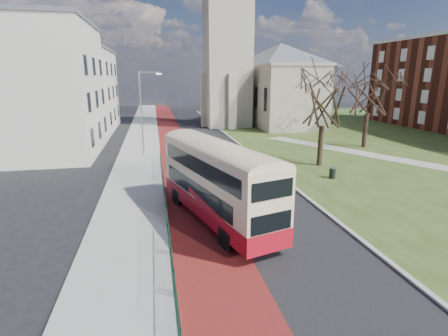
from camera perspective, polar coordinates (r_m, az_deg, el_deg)
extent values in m
plane|color=black|center=(18.18, 0.41, -10.24)|extent=(160.00, 160.00, 0.00)
cube|color=black|center=(37.25, -3.61, 2.87)|extent=(9.00, 120.00, 0.01)
cube|color=#591414|center=(36.99, -7.76, 2.68)|extent=(3.40, 120.00, 0.01)
cube|color=gray|center=(36.95, -13.65, 2.47)|extent=(4.00, 120.00, 0.12)
cube|color=#999993|center=(36.92, -10.55, 2.64)|extent=(0.25, 120.00, 0.13)
cube|color=#999993|center=(40.01, 2.55, 3.81)|extent=(0.25, 80.00, 0.13)
cube|color=#2F4418|center=(48.73, 25.98, 4.26)|extent=(40.00, 80.00, 0.04)
cube|color=#9E998C|center=(35.87, 29.69, 0.54)|extent=(18.84, 32.82, 0.03)
cylinder|color=#0C3624|center=(21.18, -9.68, -3.55)|extent=(0.04, 24.00, 0.04)
cylinder|color=#0C3624|center=(21.49, -9.57, -5.96)|extent=(0.04, 24.00, 0.04)
cube|color=gray|center=(55.46, 0.54, 19.27)|extent=(6.50, 6.50, 24.00)
cube|color=gray|center=(57.74, 8.97, 11.47)|extent=(9.00, 18.00, 9.00)
pyramid|color=#565960|center=(57.85, 9.31, 19.50)|extent=(9.00, 18.00, 3.60)
cube|color=beige|center=(39.60, -27.48, 11.10)|extent=(10.00, 14.00, 12.50)
cube|color=#565960|center=(39.89, -28.66, 20.41)|extent=(10.30, 14.30, 0.50)
cube|color=beige|center=(55.19, -22.93, 11.41)|extent=(10.00, 16.00, 11.00)
cube|color=#565960|center=(55.26, -23.55, 17.34)|extent=(10.30, 16.30, 0.50)
cylinder|color=gray|center=(34.32, -13.33, 8.45)|extent=(0.16, 0.16, 8.00)
cylinder|color=gray|center=(34.12, -12.17, 15.05)|extent=(1.80, 0.10, 0.10)
cube|color=silver|center=(34.12, -10.59, 14.87)|extent=(0.50, 0.18, 0.12)
cube|color=maroon|center=(18.99, -1.12, -6.04)|extent=(5.05, 10.34, 0.92)
cube|color=beige|center=(18.43, -1.15, -0.84)|extent=(5.01, 10.28, 2.66)
cube|color=black|center=(18.46, -4.72, -3.55)|extent=(2.36, 7.96, 0.87)
cube|color=black|center=(19.41, 1.54, -2.57)|extent=(2.36, 7.96, 0.87)
cube|color=black|center=(17.83, -4.47, 0.40)|extent=(2.58, 8.74, 0.83)
cube|color=black|center=(18.81, 1.98, 1.21)|extent=(2.58, 8.74, 0.83)
cube|color=black|center=(23.09, -6.68, 0.17)|extent=(2.00, 0.65, 0.96)
cube|color=black|center=(22.79, -6.78, 3.52)|extent=(2.00, 0.65, 0.83)
cube|color=orange|center=(22.69, -6.82, 4.81)|extent=(1.60, 0.55, 0.28)
cylinder|color=black|center=(21.74, -7.65, -4.72)|extent=(0.53, 0.99, 0.95)
cylinder|color=black|center=(22.49, -2.61, -3.93)|extent=(0.53, 0.99, 0.95)
cylinder|color=black|center=(16.27, 0.35, -11.54)|extent=(0.53, 0.99, 0.95)
cylinder|color=black|center=(17.25, 6.62, -10.03)|extent=(0.53, 0.99, 0.95)
cylinder|color=#2F2417|center=(31.61, 15.47, 3.50)|extent=(0.49, 0.49, 3.49)
cylinder|color=black|center=(41.71, 22.04, 5.70)|extent=(0.60, 0.60, 3.64)
cylinder|color=black|center=(28.11, 17.28, -0.83)|extent=(0.56, 0.56, 0.79)
cylinder|color=gray|center=(28.01, 17.35, 0.00)|extent=(0.60, 0.60, 0.05)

